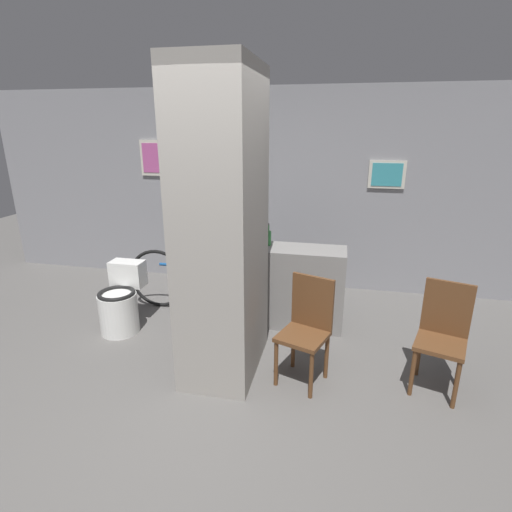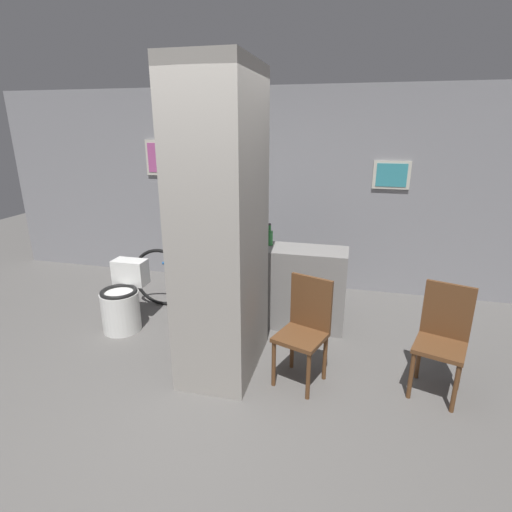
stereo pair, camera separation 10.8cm
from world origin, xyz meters
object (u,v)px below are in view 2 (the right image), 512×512
(bicycle, at_px, (201,280))
(toilet, at_px, (123,302))
(chair_by_doorway, at_px, (442,336))
(chair_near_pillar, at_px, (305,327))
(bottle_tall, at_px, (270,237))

(bicycle, bearing_deg, toilet, -136.86)
(chair_by_doorway, bearing_deg, toilet, -168.49)
(chair_near_pillar, bearing_deg, bottle_tall, 136.56)
(chair_by_doorway, xyz_separation_m, bicycle, (-2.47, 0.98, -0.13))
(chair_by_doorway, bearing_deg, chair_near_pillar, -156.52)
(chair_by_doorway, relative_size, bottle_tall, 3.76)
(bicycle, distance_m, bottle_tall, 1.02)
(chair_near_pillar, relative_size, bicycle, 0.52)
(chair_near_pillar, distance_m, bottle_tall, 1.27)
(bottle_tall, bearing_deg, bicycle, 177.62)
(chair_by_doorway, xyz_separation_m, bottle_tall, (-1.64, 0.94, 0.47))
(toilet, height_order, chair_by_doorway, chair_by_doorway)
(toilet, xyz_separation_m, bottle_tall, (1.50, 0.59, 0.67))
(toilet, relative_size, chair_near_pillar, 0.77)
(bottle_tall, bearing_deg, toilet, -158.50)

